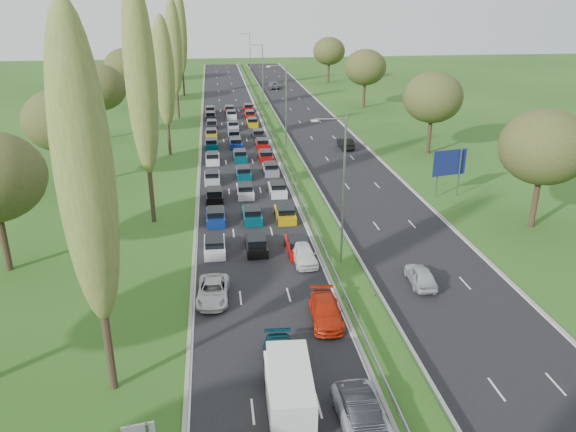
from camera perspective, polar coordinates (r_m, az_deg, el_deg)
ground at (r=80.81m, az=-0.38°, el=6.84°), size 260.00×260.00×0.00m
near_carriageway at (r=82.70m, az=-5.28°, el=7.09°), size 10.50×215.00×0.04m
far_carriageway at (r=84.28m, az=4.00°, el=7.40°), size 10.50×215.00×0.04m
central_reservation at (r=83.09m, az=-0.60°, el=7.64°), size 2.36×215.00×0.32m
lamp_columns at (r=77.57m, az=-0.20°, el=10.77°), size 0.18×140.18×12.00m
poplar_row at (r=66.55m, az=-13.28°, el=14.03°), size 2.80×127.80×22.44m
woodland_left at (r=63.78m, az=-22.86°, el=8.34°), size 8.00×166.00×11.10m
woodland_right at (r=71.75m, az=16.93°, el=10.37°), size 8.00×153.00×11.10m
traffic_queue_fill at (r=77.83m, az=-5.12°, el=6.53°), size 9.05×68.18×0.80m
near_car_2 at (r=40.70m, az=-7.64°, el=-7.57°), size 2.51×4.91×1.33m
near_car_7 at (r=33.39m, az=-0.75°, el=-14.43°), size 2.11×4.83×1.38m
near_car_9 at (r=29.98m, az=7.48°, el=-19.33°), size 1.83×4.67×1.51m
near_car_10 at (r=29.98m, az=7.64°, el=-19.44°), size 2.46×5.21×1.44m
near_car_11 at (r=37.97m, az=3.83°, el=-9.61°), size 2.29×4.99×1.41m
near_car_12 at (r=45.74m, az=1.60°, el=-3.84°), size 2.01×4.51×1.51m
far_car_0 at (r=43.51m, az=13.35°, el=-5.91°), size 1.95×4.28×1.43m
far_car_1 at (r=81.21m, az=5.88°, el=7.38°), size 1.65×4.71×1.55m
far_car_2 at (r=136.85m, az=-1.38°, el=13.17°), size 2.77×5.66×1.55m
white_van_front at (r=30.79m, az=0.11°, el=-16.89°), size 2.24×5.71×2.29m
white_van_rear at (r=30.76m, az=-0.26°, el=-17.28°), size 1.96×4.99×2.00m
direction_sign at (r=62.47m, az=16.07°, el=5.03°), size 3.94×0.90×5.20m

